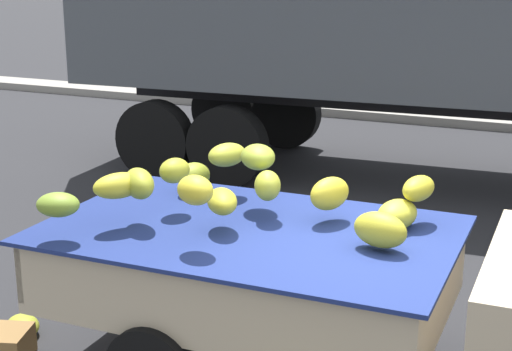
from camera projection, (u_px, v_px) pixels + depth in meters
name	position (u px, v px, depth m)	size (l,w,h in m)	color
fallen_banana_bunch_near_tailgate	(23.00, 326.00, 6.23)	(0.33, 0.25, 0.16)	#99A22A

